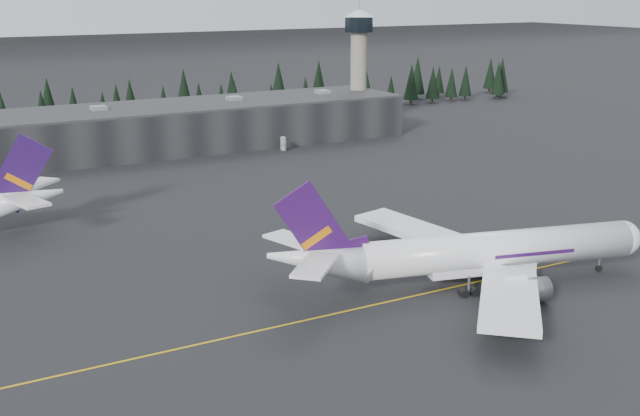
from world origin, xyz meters
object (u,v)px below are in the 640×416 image
gse_vehicle_b (284,148)px  jet_main (466,253)px  control_tower (359,56)px  gse_vehicle_a (18,184)px  terminal (136,130)px

gse_vehicle_b → jet_main: bearing=-47.9°
control_tower → gse_vehicle_b: control_tower is taller
gse_vehicle_a → terminal: bearing=12.0°
jet_main → gse_vehicle_a: bearing=130.9°
gse_vehicle_a → control_tower: bearing=-9.3°
terminal → jet_main: bearing=-83.9°
terminal → control_tower: control_tower is taller
terminal → control_tower: size_ratio=4.24×
terminal → control_tower: 76.98m
jet_main → gse_vehicle_b: jet_main is taller
control_tower → gse_vehicle_a: 117.58m
terminal → control_tower: (75.00, 3.00, 17.11)m
terminal → gse_vehicle_a: bearing=-143.7°
control_tower → jet_main: bearing=-115.3°
control_tower → jet_main: 144.92m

